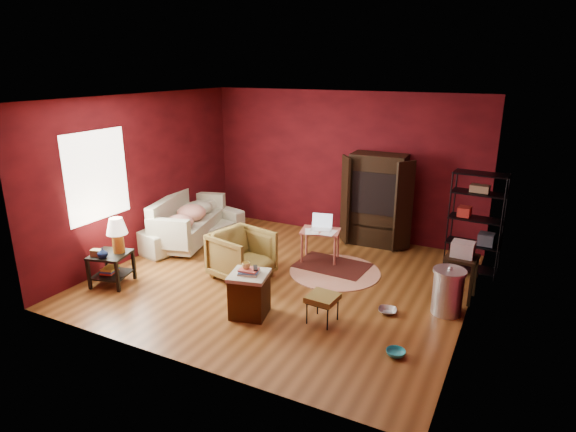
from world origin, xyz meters
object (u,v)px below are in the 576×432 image
(armchair, at_px, (242,253))
(laptop_desk, at_px, (321,233))
(sofa, at_px, (189,220))
(tv_armoire, at_px, (377,198))
(wire_shelving, at_px, (477,220))
(side_table, at_px, (114,245))
(hamper, at_px, (249,293))

(armchair, height_order, laptop_desk, armchair)
(sofa, distance_m, tv_armoire, 3.57)
(laptop_desk, bearing_deg, tv_armoire, 51.18)
(armchair, bearing_deg, sofa, 74.13)
(laptop_desk, distance_m, wire_shelving, 2.52)
(tv_armoire, bearing_deg, sofa, -157.49)
(side_table, height_order, hamper, side_table)
(armchair, height_order, wire_shelving, wire_shelving)
(hamper, relative_size, tv_armoire, 0.41)
(laptop_desk, height_order, wire_shelving, wire_shelving)
(laptop_desk, relative_size, tv_armoire, 0.47)
(armchair, xyz_separation_m, hamper, (0.73, -0.97, -0.11))
(sofa, bearing_deg, wire_shelving, -66.98)
(side_table, distance_m, hamper, 2.38)
(laptop_desk, xyz_separation_m, wire_shelving, (2.41, 0.62, 0.42))
(armchair, relative_size, tv_armoire, 0.49)
(wire_shelving, bearing_deg, tv_armoire, 165.41)
(laptop_desk, xyz_separation_m, tv_armoire, (0.60, 1.22, 0.40))
(laptop_desk, bearing_deg, side_table, -149.94)
(hamper, bearing_deg, armchair, 126.99)
(laptop_desk, relative_size, wire_shelving, 0.48)
(sofa, height_order, hamper, sofa)
(sofa, height_order, tv_armoire, tv_armoire)
(tv_armoire, bearing_deg, side_table, -133.24)
(armchair, distance_m, laptop_desk, 1.47)
(laptop_desk, distance_m, tv_armoire, 1.42)
(wire_shelving, bearing_deg, armchair, -146.59)
(sofa, bearing_deg, armchair, -105.00)
(hamper, height_order, tv_armoire, tv_armoire)
(wire_shelving, bearing_deg, side_table, -145.48)
(armchair, relative_size, laptop_desk, 1.05)
(hamper, distance_m, tv_armoire, 3.53)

